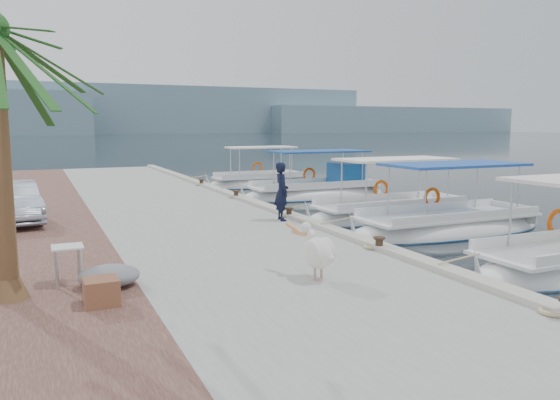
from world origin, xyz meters
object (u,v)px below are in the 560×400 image
at_px(fishing_caique_e, 259,184).
at_px(pelican, 317,251).
at_px(fishing_caique_b, 447,229).
at_px(fishing_caique_d, 316,193).
at_px(fisherman, 282,191).
at_px(parked_car, 13,202).
at_px(fishing_caique_c, 390,216).

xyz_separation_m(fishing_caique_e, pelican, (-6.50, -19.12, 0.92)).
relative_size(fishing_caique_e, pelican, 4.48).
relative_size(fishing_caique_b, fishing_caique_d, 0.97).
bearing_deg(pelican, fisherman, 71.62).
height_order(fishing_caique_e, parked_car, fishing_caique_e).
distance_m(pelican, fisherman, 6.54).
relative_size(fishing_caique_b, fishing_caique_c, 1.04).
bearing_deg(fishing_caique_d, fishing_caique_c, -93.43).
bearing_deg(fisherman, fishing_caique_c, -70.06).
xyz_separation_m(fishing_caique_b, fishing_caique_c, (-0.15, 2.87, 0.00)).
bearing_deg(fishing_caique_b, parked_car, 159.67).
distance_m(fishing_caique_c, fishing_caique_e, 11.78).
height_order(pelican, fisherman, fisherman).
bearing_deg(fishing_caique_c, pelican, -133.31).
relative_size(fishing_caique_b, pelican, 5.33).
bearing_deg(fishing_caique_b, fishing_caique_c, 93.08).
bearing_deg(pelican, fishing_caique_c, 46.69).
bearing_deg(pelican, parked_car, 120.92).
bearing_deg(pelican, fishing_caique_e, 71.23).
bearing_deg(fishing_caique_e, fishing_caique_c, -87.89).
bearing_deg(fishing_caique_e, parked_car, -140.18).
distance_m(fishing_caique_e, fisherman, 13.73).
relative_size(fishing_caique_d, fishing_caique_e, 1.23).
relative_size(fishing_caique_d, pelican, 5.52).
bearing_deg(fishing_caique_e, fishing_caique_b, -87.70).
height_order(fishing_caique_b, pelican, fishing_caique_b).
xyz_separation_m(fishing_caique_c, pelican, (-6.93, -7.35, 0.92)).
height_order(fishing_caique_c, pelican, fishing_caique_c).
xyz_separation_m(fishing_caique_e, parked_car, (-11.97, -9.98, 0.99)).
xyz_separation_m(fishing_caique_b, pelican, (-7.09, -4.48, 0.92)).
xyz_separation_m(fishing_caique_c, fishing_caique_d, (0.39, 6.47, 0.06)).
height_order(fishing_caique_d, parked_car, fishing_caique_d).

